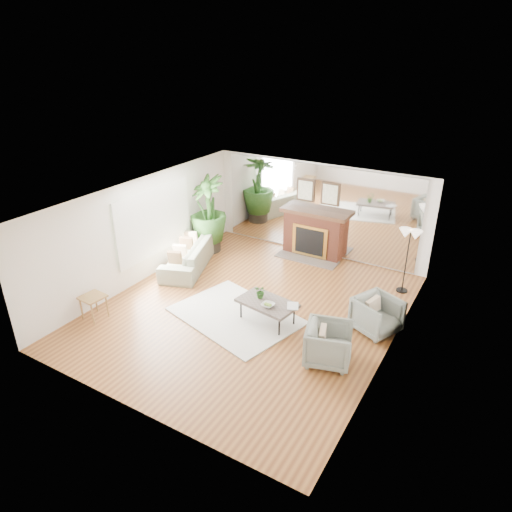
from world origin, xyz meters
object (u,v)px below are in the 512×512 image
Objects in this scene: sofa at (188,255)px; potted_ficus at (208,212)px; armchair_back at (377,315)px; side_table at (93,300)px; floor_lamp at (410,239)px; fireplace at (313,233)px; armchair_front at (329,344)px; coffee_table at (267,303)px.

potted_ficus is at bearing 167.23° from sofa.
armchair_back is at bearing -16.23° from potted_ficus.
side_table is 6.97m from floor_lamp.
fireplace is at bearing 69.09° from armchair_back.
floor_lamp is (0.51, 3.31, 0.95)m from armchair_front.
armchair_back is 1.56× the size of side_table.
side_table is at bearing 87.35° from armchair_front.
side_table reaches higher than coffee_table.
side_table is 0.34× the size of floor_lamp.
fireplace is at bearing 99.01° from coffee_table.
armchair_back is 0.99× the size of armchair_front.
armchair_front is (1.59, -0.57, -0.07)m from coffee_table.
armchair_back is 5.83m from side_table.
armchair_front is 5.62m from potted_ficus.
fireplace is 0.91× the size of sofa.
coffee_table is at bearing 28.10° from side_table.
armchair_back is (2.05, 0.82, -0.07)m from coffee_table.
armchair_back is 1.47m from armchair_front.
potted_ficus is at bearing -155.97° from fireplace.
floor_lamp is (5.30, 4.45, 0.89)m from side_table.
side_table is (-2.65, -5.21, -0.22)m from fireplace.
potted_ficus is at bearing 98.66° from armchair_back.
armchair_back is (5.05, -0.39, 0.04)m from sofa.
armchair_front is at bearing 13.34° from side_table.
side_table is (-4.79, -1.14, 0.06)m from armchair_front.
coffee_table is at bearing 54.14° from armchair_front.
armchair_front is 0.53× the size of floor_lamp.
potted_ficus is (-0.15, 1.12, 0.81)m from sofa.
potted_ficus is (-4.74, 2.91, 0.77)m from armchair_front.
fireplace is 2.89m from potted_ficus.
potted_ficus reaches higher than side_table.
floor_lamp reaches higher than side_table.
fireplace is 5.85m from side_table.
armchair_front is at bearing -62.23° from fireplace.
armchair_back is at bearing 21.89° from coffee_table.
floor_lamp reaches higher than armchair_back.
side_table is (-0.20, -2.93, 0.11)m from sofa.
armchair_front is at bearing -98.70° from floor_lamp.
floor_lamp is (2.09, 2.74, 0.88)m from coffee_table.
potted_ficus reaches higher than armchair_back.
potted_ficus is at bearing 42.47° from armchair_front.
sofa is at bearing 110.44° from armchair_back.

